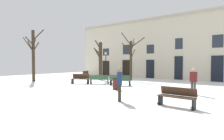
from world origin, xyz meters
TOP-DOWN VIEW (x-y plane):
  - ground_plane at (0.00, 0.00)m, footprint 36.41×36.41m
  - building_facade at (0.00, 9.74)m, footprint 22.76×0.60m
  - tree_foreground at (-7.42, -1.74)m, footprint 1.51×2.13m
  - tree_center at (-0.17, 5.50)m, footprint 2.40×2.04m
  - tree_left_of_center at (-3.09, 3.72)m, footprint 1.43×2.26m
  - streetlamp at (-5.81, 7.96)m, footprint 0.30×0.30m
  - litter_bin at (2.85, -1.28)m, footprint 0.49×0.49m
  - bench_by_litter_bin at (-6.50, 4.59)m, footprint 1.06×1.76m
  - bench_back_to_back_left at (-0.52, 0.69)m, footprint 1.70×1.26m
  - bench_near_center_tree at (8.16, -3.91)m, footprint 1.68×0.56m
  - bench_back_to_back_right at (1.69, 0.84)m, footprint 1.86×1.08m
  - bench_facing_shops at (-2.01, -0.24)m, footprint 1.70×1.16m
  - person_crossing_plaza at (5.48, -4.50)m, footprint 0.38×0.44m
  - person_strolling at (7.82, -0.01)m, footprint 0.42×0.31m

SIDE VIEW (x-z plane):
  - ground_plane at x=0.00m, z-range 0.00..0.00m
  - litter_bin at x=2.85m, z-range 0.00..0.83m
  - bench_back_to_back_left at x=-0.52m, z-range 0.02..0.84m
  - bench_by_litter_bin at x=-6.50m, z-range 0.00..0.90m
  - bench_near_center_tree at x=8.16m, z-range 0.02..0.89m
  - bench_facing_shops at x=-2.01m, z-range 0.00..0.92m
  - bench_back_to_back_right at x=1.69m, z-range 0.01..0.91m
  - person_strolling at x=7.82m, z-range 0.08..1.71m
  - person_crossing_plaza at x=5.48m, z-range 0.10..1.85m
  - streetlamp at x=-5.81m, z-range 0.40..3.88m
  - tree_left_of_center at x=-3.09m, z-range -0.01..4.50m
  - tree_center at x=-0.17m, z-range -0.14..5.11m
  - tree_foreground at x=-7.42m, z-range 0.10..5.57m
  - building_facade at x=0.00m, z-range 0.04..7.63m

